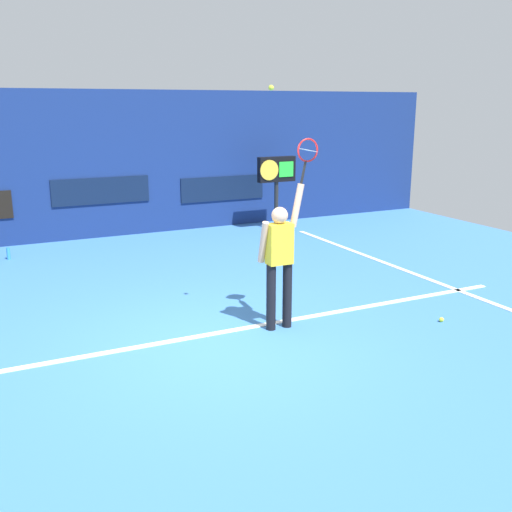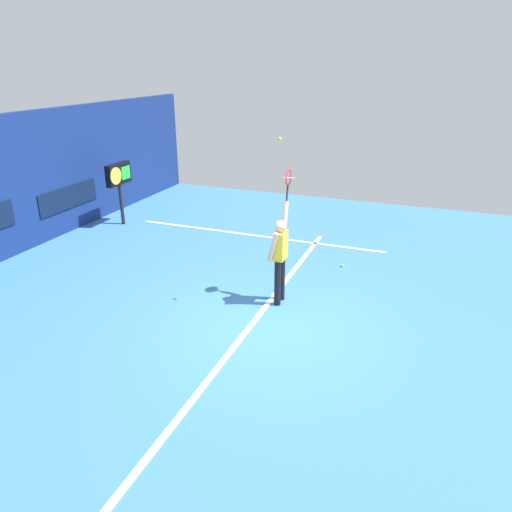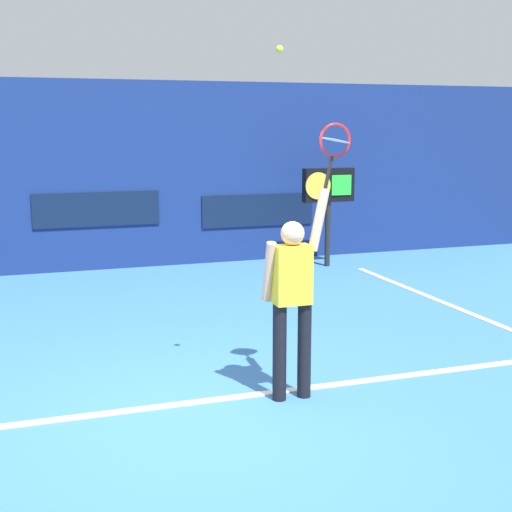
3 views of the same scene
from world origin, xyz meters
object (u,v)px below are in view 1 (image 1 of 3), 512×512
(tennis_ball, at_px, (271,88))
(water_bottle, at_px, (8,254))
(scoreboard_clock, at_px, (276,173))
(tennis_racket, at_px, (307,153))
(tennis_player, at_px, (279,257))
(spare_ball, at_px, (441,320))

(tennis_ball, distance_m, water_bottle, 7.05)
(water_bottle, bearing_deg, scoreboard_clock, 2.05)
(water_bottle, bearing_deg, tennis_racket, -58.10)
(tennis_player, relative_size, spare_ball, 29.22)
(tennis_player, bearing_deg, tennis_ball, 177.80)
(tennis_player, xyz_separation_m, tennis_ball, (-0.14, 0.01, 2.18))
(tennis_racket, distance_m, scoreboard_clock, 6.48)
(tennis_racket, height_order, scoreboard_clock, tennis_racket)
(spare_ball, bearing_deg, water_bottle, 129.46)
(tennis_racket, distance_m, spare_ball, 3.06)
(scoreboard_clock, bearing_deg, spare_ball, -97.20)
(water_bottle, height_order, spare_ball, water_bottle)
(tennis_ball, bearing_deg, tennis_racket, -1.02)
(tennis_racket, xyz_separation_m, tennis_ball, (-0.53, 0.01, 0.82))
(tennis_ball, bearing_deg, spare_ball, -19.31)
(tennis_racket, relative_size, tennis_ball, 9.19)
(tennis_ball, relative_size, water_bottle, 0.28)
(tennis_player, distance_m, scoreboard_clock, 6.58)
(tennis_player, relative_size, water_bottle, 8.28)
(tennis_racket, bearing_deg, water_bottle, 121.90)
(tennis_player, relative_size, tennis_ball, 29.22)
(water_bottle, bearing_deg, spare_ball, -50.54)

